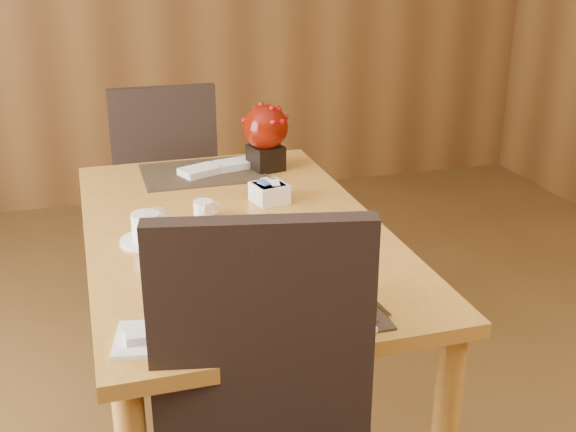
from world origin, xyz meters
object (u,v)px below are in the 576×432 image
object	(u,v)px
berry_decor	(266,133)
creamer_jug	(203,210)
sugar_caddy	(269,193)
soup_setting	(297,296)
water_glass	(158,237)
bread_plate	(149,339)
far_chair	(164,178)
coffee_cup	(146,230)
dining_table	(235,255)

from	to	relation	value
berry_decor	creamer_jug	bearing A→B (deg)	-126.62
sugar_caddy	berry_decor	world-z (taller)	berry_decor
soup_setting	water_glass	bearing A→B (deg)	119.64
berry_decor	bread_plate	bearing A→B (deg)	-116.78
soup_setting	bread_plate	distance (m)	0.35
water_glass	far_chair	xyz separation A→B (m)	(0.16, 1.28, -0.26)
soup_setting	bread_plate	world-z (taller)	soup_setting
coffee_cup	soup_setting	bearing A→B (deg)	-61.82
sugar_caddy	creamer_jug	bearing A→B (deg)	-160.74
creamer_jug	bread_plate	size ratio (longest dim) A/B	0.53
creamer_jug	sugar_caddy	xyz separation A→B (m)	(0.24, 0.08, 0.00)
water_glass	berry_decor	distance (m)	0.87
creamer_jug	far_chair	bearing A→B (deg)	91.54
bread_plate	far_chair	size ratio (longest dim) A/B	0.15
coffee_cup	berry_decor	distance (m)	0.77
coffee_cup	berry_decor	size ratio (longest dim) A/B	0.63
soup_setting	creamer_jug	world-z (taller)	soup_setting
water_glass	sugar_caddy	world-z (taller)	water_glass
dining_table	coffee_cup	xyz separation A→B (m)	(-0.27, -0.04, 0.14)
dining_table	coffee_cup	size ratio (longest dim) A/B	9.46
water_glass	creamer_jug	size ratio (longest dim) A/B	1.87
dining_table	sugar_caddy	distance (m)	0.28
coffee_cup	sugar_caddy	xyz separation A→B (m)	(0.43, 0.22, -0.01)
berry_decor	far_chair	size ratio (longest dim) A/B	0.25
soup_setting	bread_plate	size ratio (longest dim) A/B	1.99
dining_table	sugar_caddy	world-z (taller)	sugar_caddy
far_chair	dining_table	bearing A→B (deg)	95.11
dining_table	water_glass	xyz separation A→B (m)	(-0.25, -0.19, 0.17)
soup_setting	creamer_jug	size ratio (longest dim) A/B	3.77
creamer_jug	berry_decor	size ratio (longest dim) A/B	0.32
coffee_cup	far_chair	distance (m)	1.17
berry_decor	bread_plate	world-z (taller)	berry_decor
soup_setting	coffee_cup	distance (m)	0.62
water_glass	bread_plate	bearing A→B (deg)	-100.21
sugar_caddy	far_chair	distance (m)	0.97
sugar_caddy	berry_decor	distance (m)	0.37
dining_table	soup_setting	bearing A→B (deg)	-87.87
soup_setting	water_glass	distance (m)	0.49
coffee_cup	far_chair	size ratio (longest dim) A/B	0.16
creamer_jug	far_chair	world-z (taller)	far_chair
water_glass	sugar_caddy	bearing A→B (deg)	41.76
coffee_cup	sugar_caddy	size ratio (longest dim) A/B	1.47
berry_decor	far_chair	xyz separation A→B (m)	(-0.33, 0.56, -0.33)
creamer_jug	bread_plate	bearing A→B (deg)	-108.77
dining_table	far_chair	world-z (taller)	far_chair
sugar_caddy	far_chair	xyz separation A→B (m)	(-0.25, 0.91, -0.22)
coffee_cup	bread_plate	distance (m)	0.56
bread_plate	far_chair	bearing A→B (deg)	81.98
coffee_cup	sugar_caddy	world-z (taller)	coffee_cup
water_glass	creamer_jug	xyz separation A→B (m)	(0.18, 0.29, -0.05)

